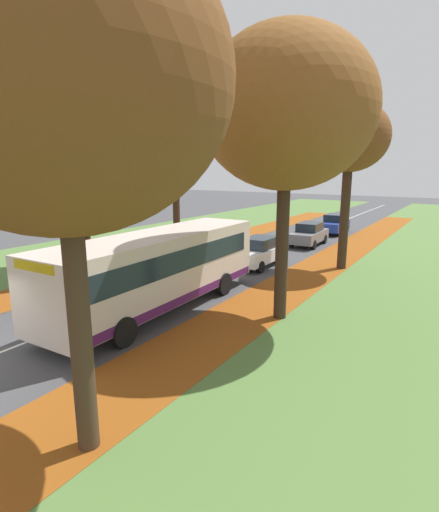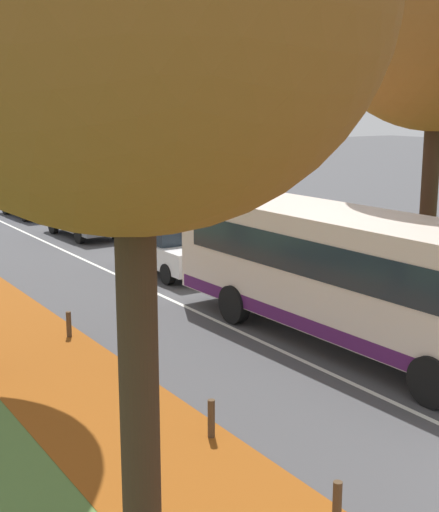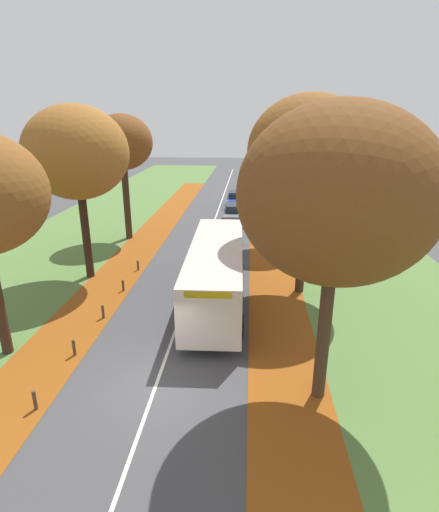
{
  "view_description": "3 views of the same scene",
  "coord_description": "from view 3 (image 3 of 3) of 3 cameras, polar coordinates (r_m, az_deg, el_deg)",
  "views": [
    {
      "loc": [
        11.46,
        -4.45,
        5.38
      ],
      "look_at": [
        1.58,
        11.08,
        1.33
      ],
      "focal_mm": 28.0,
      "sensor_mm": 36.0,
      "label": 1
    },
    {
      "loc": [
        -9.35,
        -4.4,
        5.39
      ],
      "look_at": [
        1.09,
        11.51,
        1.27
      ],
      "focal_mm": 50.0,
      "sensor_mm": 36.0,
      "label": 2
    },
    {
      "loc": [
        3.1,
        -11.36,
        8.88
      ],
      "look_at": [
        1.44,
        10.34,
        1.22
      ],
      "focal_mm": 28.0,
      "sensor_mm": 36.0,
      "label": 3
    }
  ],
  "objects": [
    {
      "name": "ground_plane",
      "position": [
        14.75,
        -9.12,
        -17.91
      ],
      "size": [
        160.0,
        160.0,
        0.0
      ],
      "primitive_type": "plane",
      "color": "#424244"
    },
    {
      "name": "grass_verge_left",
      "position": [
        34.84,
        -16.5,
        3.82
      ],
      "size": [
        12.0,
        90.0,
        0.01
      ],
      "primitive_type": "cube",
      "color": "#517538",
      "rests_on": "ground"
    },
    {
      "name": "leaf_litter_left",
      "position": [
        27.95,
        -11.86,
        0.46
      ],
      "size": [
        2.8,
        60.0,
        0.0
      ],
      "primitive_type": "cube",
      "color": "#8C4714",
      "rests_on": "grass_verge_left"
    },
    {
      "name": "grass_verge_right",
      "position": [
        33.16,
        14.83,
        3.21
      ],
      "size": [
        12.0,
        90.0,
        0.01
      ],
      "primitive_type": "cube",
      "color": "#517538",
      "rests_on": "ground"
    },
    {
      "name": "leaf_litter_right",
      "position": [
        26.91,
        7.32,
        -0.02
      ],
      "size": [
        2.8,
        60.0,
        0.0
      ],
      "primitive_type": "cube",
      "color": "#8C4714",
      "rests_on": "grass_verge_right"
    },
    {
      "name": "road_centre_line",
      "position": [
        32.74,
        -1.22,
        3.66
      ],
      "size": [
        0.12,
        80.0,
        0.01
      ],
      "primitive_type": "cube",
      "color": "silver",
      "rests_on": "ground"
    },
    {
      "name": "tree_left_near",
      "position": [
        23.01,
        -19.74,
        13.65
      ],
      "size": [
        5.49,
        5.49,
        9.51
      ],
      "color": "black",
      "rests_on": "ground"
    },
    {
      "name": "tree_left_mid",
      "position": [
        30.32,
        -13.74,
        15.38
      ],
      "size": [
        4.34,
        4.34,
        9.07
      ],
      "color": "#382619",
      "rests_on": "ground"
    },
    {
      "name": "tree_right_nearest",
      "position": [
        11.82,
        16.49,
        8.34
      ],
      "size": [
        5.72,
        5.72,
        9.37
      ],
      "color": "#422D1E",
      "rests_on": "ground"
    },
    {
      "name": "tree_right_near",
      "position": [
        20.1,
        12.66,
        14.31
      ],
      "size": [
        5.9,
        5.9,
        9.94
      ],
      "color": "#382619",
      "rests_on": "ground"
    },
    {
      "name": "tree_right_mid",
      "position": [
        28.73,
        9.82,
        15.18
      ],
      "size": [
        4.03,
        4.03,
        8.81
      ],
      "color": "#382619",
      "rests_on": "ground"
    },
    {
      "name": "bollard_nearest",
      "position": [
        14.69,
        -24.88,
        -18.21
      ],
      "size": [
        0.12,
        0.12,
        0.69
      ],
      "primitive_type": "cylinder",
      "color": "#4C3823",
      "rests_on": "ground"
    },
    {
      "name": "bollard_second",
      "position": [
        16.94,
        -20.07,
        -12.21
      ],
      "size": [
        0.12,
        0.12,
        0.68
      ],
      "primitive_type": "cylinder",
      "color": "#4C3823",
      "rests_on": "ground"
    },
    {
      "name": "bollard_third",
      "position": [
        19.38,
        -16.31,
        -7.65
      ],
      "size": [
        0.12,
        0.12,
        0.66
      ],
      "primitive_type": "cylinder",
      "color": "#4C3823",
      "rests_on": "ground"
    },
    {
      "name": "bollard_fourth",
      "position": [
        21.99,
        -13.61,
        -4.12
      ],
      "size": [
        0.12,
        0.12,
        0.63
      ],
      "primitive_type": "cylinder",
      "color": "#4C3823",
      "rests_on": "ground"
    },
    {
      "name": "bollard_fifth",
      "position": [
        24.71,
        -11.58,
        -1.32
      ],
      "size": [
        0.12,
        0.12,
        0.62
      ],
      "primitive_type": "cylinder",
      "color": "#4C3823",
      "rests_on": "ground"
    },
    {
      "name": "bus",
      "position": [
        19.58,
        -0.46,
        -2.12
      ],
      "size": [
        2.86,
        10.46,
        2.98
      ],
      "color": "beige",
      "rests_on": "ground"
    },
    {
      "name": "car_white_lead",
      "position": [
        27.82,
        1.04,
        2.53
      ],
      "size": [
        1.8,
        4.21,
        1.62
      ],
      "color": "silver",
      "rests_on": "ground"
    },
    {
      "name": "car_grey_following",
      "position": [
        35.04,
        2.07,
        6.07
      ],
      "size": [
        1.9,
        4.26,
        1.62
      ],
      "color": "slate",
      "rests_on": "ground"
    },
    {
      "name": "car_blue_third_in_line",
      "position": [
        41.2,
        2.34,
        8.08
      ],
      "size": [
        1.9,
        4.26,
        1.62
      ],
      "color": "#233D9E",
      "rests_on": "ground"
    }
  ]
}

